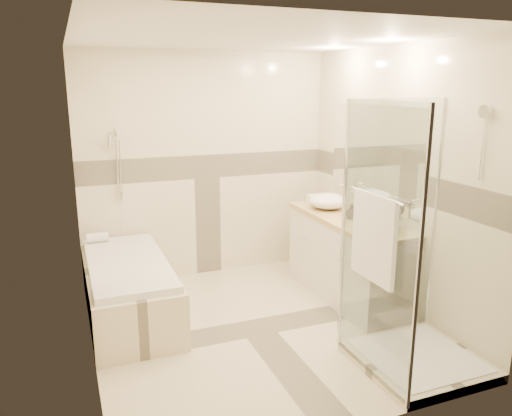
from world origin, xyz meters
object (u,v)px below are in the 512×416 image
object	(u,v)px
bathtub	(129,286)
vessel_sink_far	(378,223)
shower_enclosure	(403,304)
vanity	(348,257)
amenity_bottle_b	(351,212)
vessel_sink_near	(328,201)
amenity_bottle_a	(351,212)

from	to	relation	value
bathtub	vessel_sink_far	distance (m)	2.38
shower_enclosure	vessel_sink_far	size ratio (longest dim) A/B	5.14
vanity	amenity_bottle_b	world-z (taller)	amenity_bottle_b
bathtub	vessel_sink_near	world-z (taller)	vessel_sink_near
bathtub	vessel_sink_far	world-z (taller)	vessel_sink_far
shower_enclosure	amenity_bottle_a	distance (m)	1.31
vessel_sink_near	amenity_bottle_b	world-z (taller)	vessel_sink_near
vanity	shower_enclosure	size ratio (longest dim) A/B	0.79
vanity	vessel_sink_far	world-z (taller)	vessel_sink_far
vessel_sink_far	vanity	bearing A→B (deg)	87.75
amenity_bottle_a	vessel_sink_far	bearing A→B (deg)	-90.00
amenity_bottle_a	amenity_bottle_b	world-z (taller)	amenity_bottle_b
vanity	amenity_bottle_b	distance (m)	0.50
vessel_sink_near	amenity_bottle_b	size ratio (longest dim) A/B	2.75
vessel_sink_near	amenity_bottle_b	xyz separation A→B (m)	(0.00, -0.47, -0.01)
bathtub	vessel_sink_near	xyz separation A→B (m)	(2.13, 0.06, 0.63)
bathtub	amenity_bottle_b	bearing A→B (deg)	-10.99
vanity	shower_enclosure	world-z (taller)	shower_enclosure
bathtub	vanity	xyz separation A→B (m)	(2.15, -0.35, 0.12)
amenity_bottle_b	vessel_sink_far	bearing A→B (deg)	-90.00
vanity	amenity_bottle_b	bearing A→B (deg)	-107.43
shower_enclosure	vanity	bearing A→B (deg)	77.03
vessel_sink_near	bathtub	bearing A→B (deg)	-178.38
vessel_sink_far	amenity_bottle_b	bearing A→B (deg)	90.00
vanity	vessel_sink_near	xyz separation A→B (m)	(-0.02, 0.41, 0.51)
shower_enclosure	vessel_sink_far	xyz separation A→B (m)	(0.27, 0.76, 0.42)
amenity_bottle_b	bathtub	bearing A→B (deg)	169.01
bathtub	amenity_bottle_b	xyz separation A→B (m)	(2.13, -0.41, 0.62)
bathtub	shower_enclosure	size ratio (longest dim) A/B	0.83
vanity	amenity_bottle_a	bearing A→B (deg)	-109.75
shower_enclosure	amenity_bottle_b	distance (m)	1.31
vanity	amenity_bottle_b	size ratio (longest dim) A/B	10.82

